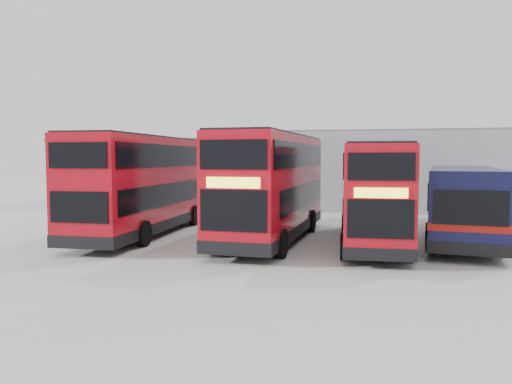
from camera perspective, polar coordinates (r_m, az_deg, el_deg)
name	(u,v)px	position (r m, az deg, el deg)	size (l,w,h in m)	color
ground_plane	(265,249)	(20.48, 1.04, -6.52)	(120.00, 120.00, 0.00)	#ABABA6
office_block	(142,171)	(41.83, -12.88, 2.31)	(12.30, 8.32, 5.12)	#224A8B
maintenance_shed	(421,172)	(39.92, 18.39, 2.17)	(30.50, 12.00, 5.89)	#8E939B
double_decker_left	(142,186)	(24.34, -12.87, 0.64)	(3.08, 11.26, 4.73)	#A60916
double_decker_centre	(273,188)	(22.38, 1.92, 0.48)	(3.35, 11.38, 4.76)	#A60916
double_decker_right	(372,195)	(21.80, 13.16, -0.36)	(2.92, 10.19, 4.27)	#A60916
single_decker_blue	(462,204)	(24.49, 22.51, -1.27)	(4.28, 12.26, 3.26)	#0D1239
panel_van	(96,194)	(36.38, -17.78, -0.25)	(2.40, 4.93, 2.09)	white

